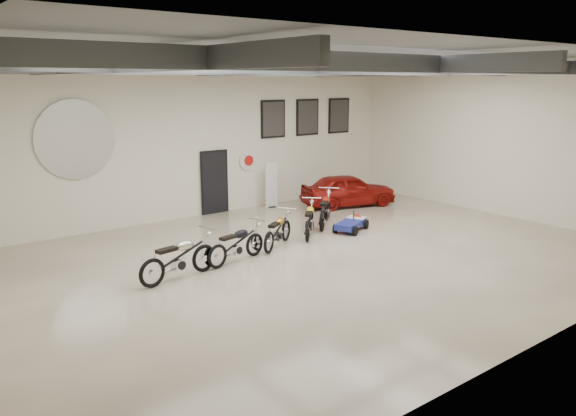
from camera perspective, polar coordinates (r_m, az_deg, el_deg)
floor at (r=14.47m, az=2.92°, el=-5.09°), size 16.00×12.00×0.01m
ceiling at (r=13.78m, az=3.16°, el=15.10°), size 16.00×12.00×0.01m
back_wall at (r=18.83m, az=-9.03°, el=6.73°), size 16.00×0.02×5.00m
right_wall at (r=20.03m, az=20.78°, el=6.42°), size 0.02×12.00×5.00m
ceiling_beams at (r=13.78m, az=3.15°, el=14.07°), size 15.80×11.80×0.32m
door at (r=19.24m, az=-7.50°, el=2.54°), size 0.92×0.08×2.10m
logo_plaque at (r=17.21m, az=-20.80°, el=6.50°), size 2.30×0.06×1.16m
poster_left at (r=20.36m, az=-1.53°, el=9.03°), size 1.05×0.08×1.35m
poster_mid at (r=21.34m, az=1.99°, el=9.20°), size 1.05×0.08×1.35m
poster_right at (r=22.39m, az=5.18°, el=9.33°), size 1.05×0.08×1.35m
oil_sign at (r=19.86m, az=-4.06°, el=4.84°), size 0.72×0.10×0.72m
banner_stand at (r=20.01m, az=-1.70°, el=2.46°), size 0.48×0.25×1.69m
motorcycle_silver at (r=13.03m, az=-11.06°, el=-4.89°), size 2.14×0.98×1.07m
motorcycle_black at (r=14.06m, az=-5.26°, el=-3.59°), size 1.95×0.97×0.97m
motorcycle_gold at (r=15.27m, az=-1.06°, el=-2.24°), size 1.86×1.46×0.95m
motorcycle_yellow at (r=16.42m, az=2.21°, el=-1.10°), size 1.77×1.78×1.00m
motorcycle_red at (r=17.56m, az=3.81°, el=-0.06°), size 1.98×1.85×1.08m
go_kart at (r=17.17m, az=6.60°, el=-1.28°), size 1.75×1.31×0.58m
vintage_car at (r=20.41m, az=6.14°, el=1.85°), size 2.32×3.70×1.17m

